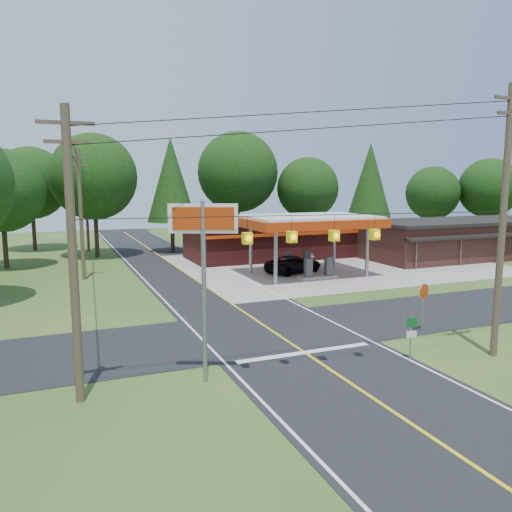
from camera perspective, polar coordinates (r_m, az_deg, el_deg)
name	(u,v)px	position (r m, az deg, el deg)	size (l,w,h in m)	color
ground	(272,331)	(25.73, 1.81, -8.56)	(120.00, 120.00, 0.00)	#2F511C
main_highway	(272,331)	(25.73, 1.81, -8.54)	(8.00, 120.00, 0.02)	black
cross_road	(272,331)	(25.73, 1.81, -8.53)	(70.00, 7.00, 0.02)	black
lane_center_yellow	(272,330)	(25.72, 1.81, -8.50)	(0.15, 110.00, 0.00)	yellow
gas_canopy	(308,223)	(40.39, 5.98, 3.77)	(10.60, 7.40, 4.88)	gray
convenience_store	(269,239)	(49.99, 1.54, 1.99)	(16.40, 7.55, 3.80)	#531A17
strip_building	(460,238)	(54.39, 22.33, 1.88)	(20.40, 8.75, 3.80)	#321814
utility_pole_near_right	(503,220)	(23.45, 26.38, 3.75)	(1.80, 0.30, 11.50)	#473828
utility_pole_near_left	(73,253)	(17.62, -20.22, 0.36)	(1.80, 0.30, 10.00)	#473828
utility_pole_far_left	(81,213)	(40.57, -19.39, 4.68)	(1.80, 0.30, 10.00)	#473828
utility_pole_north	(87,208)	(57.63, -18.79, 5.23)	(0.30, 0.30, 9.50)	#473828
overhead_beacons	(313,217)	(18.84, 6.59, 4.40)	(17.04, 2.04, 1.03)	black
treeline_backdrop	(175,183)	(47.72, -9.19, 8.29)	(70.27, 51.59, 13.30)	#332316
suv_car	(294,264)	(41.91, 4.34, -0.94)	(5.14, 5.14, 1.43)	black
sedan_car	(296,252)	(49.22, 4.60, 0.40)	(3.93, 3.93, 1.34)	silver
big_stop_sign	(203,249)	(18.33, -6.02, 0.80)	(2.38, 1.07, 6.85)	gray
octagonal_stop_sign	(424,295)	(26.47, 18.61, -4.27)	(0.84, 0.33, 2.54)	gray
route_sign_post	(411,331)	(22.39, 17.33, -8.16)	(0.42, 0.17, 2.14)	gray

